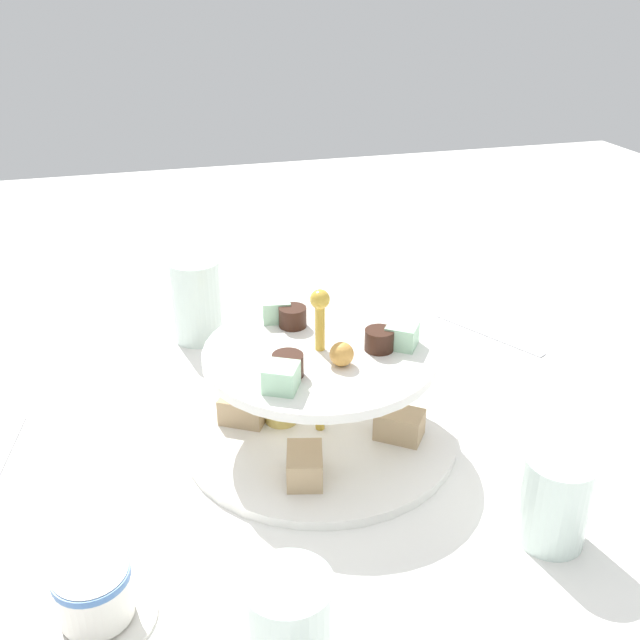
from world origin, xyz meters
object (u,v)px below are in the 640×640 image
at_px(water_glass_short_left, 289,625).
at_px(butter_knife_left, 488,334).
at_px(teacup_with_saucer, 95,596).
at_px(tiered_serving_stand, 320,398).
at_px(water_glass_mid_back, 555,500).
at_px(water_glass_tall_right, 197,300).

bearing_deg(water_glass_short_left, butter_knife_left, -131.68).
bearing_deg(teacup_with_saucer, tiered_serving_stand, -140.92).
bearing_deg(butter_knife_left, water_glass_mid_back, 131.75).
bearing_deg(water_glass_tall_right, water_glass_short_left, 90.13).
bearing_deg(water_glass_tall_right, water_glass_mid_back, 118.32).
height_order(water_glass_short_left, teacup_with_saucer, water_glass_short_left).
relative_size(water_glass_tall_right, water_glass_short_left, 1.38).
bearing_deg(water_glass_mid_back, butter_knife_left, -109.97).
xyz_separation_m(tiered_serving_stand, water_glass_tall_right, (0.10, -0.26, 0.01)).
distance_m(tiered_serving_stand, teacup_with_saucer, 0.30).
relative_size(tiered_serving_stand, water_glass_short_left, 3.58).
height_order(teacup_with_saucer, butter_knife_left, teacup_with_saucer).
height_order(water_glass_tall_right, water_glass_mid_back, water_glass_tall_right).
relative_size(tiered_serving_stand, water_glass_tall_right, 2.60).
relative_size(water_glass_tall_right, butter_knife_left, 0.66).
bearing_deg(water_glass_short_left, teacup_with_saucer, -30.42).
height_order(water_glass_tall_right, water_glass_short_left, water_glass_tall_right).
bearing_deg(butter_knife_left, teacup_with_saucer, 95.96).
relative_size(butter_knife_left, water_glass_mid_back, 2.01).
xyz_separation_m(tiered_serving_stand, water_glass_short_left, (0.10, 0.27, -0.01)).
distance_m(water_glass_short_left, butter_knife_left, 0.58).
distance_m(teacup_with_saucer, butter_knife_left, 0.63).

